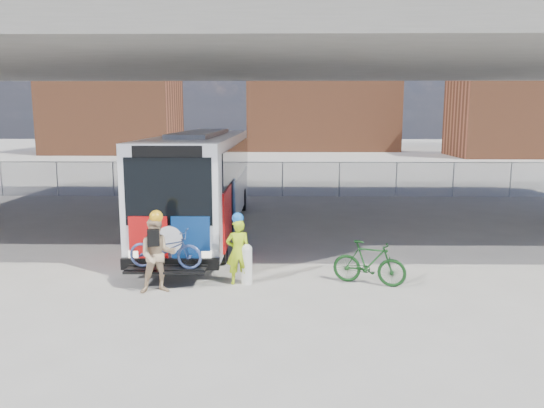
{
  "coord_description": "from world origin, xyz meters",
  "views": [
    {
      "loc": [
        0.84,
        -15.84,
        4.27
      ],
      "look_at": [
        0.61,
        0.02,
        1.6
      ],
      "focal_mm": 35.0,
      "sensor_mm": 36.0,
      "label": 1
    }
  ],
  "objects_px": {
    "bus": "(202,175)",
    "cyclist_hivis": "(238,250)",
    "bike_parked": "(369,263)",
    "bollard": "(247,263)",
    "cyclist_tan": "(157,254)"
  },
  "relations": [
    {
      "from": "bus",
      "to": "cyclist_hivis",
      "type": "xyz_separation_m",
      "value": [
        1.8,
        -6.31,
        -1.21
      ]
    },
    {
      "from": "bollard",
      "to": "cyclist_hivis",
      "type": "relative_size",
      "value": 0.56
    },
    {
      "from": "bollard",
      "to": "cyclist_tan",
      "type": "bearing_deg",
      "value": -161.86
    },
    {
      "from": "cyclist_hivis",
      "to": "bike_parked",
      "type": "distance_m",
      "value": 3.34
    },
    {
      "from": "bus",
      "to": "cyclist_hivis",
      "type": "distance_m",
      "value": 6.67
    },
    {
      "from": "cyclist_hivis",
      "to": "bike_parked",
      "type": "xyz_separation_m",
      "value": [
        3.33,
        0.0,
        -0.33
      ]
    },
    {
      "from": "cyclist_hivis",
      "to": "cyclist_tan",
      "type": "bearing_deg",
      "value": 11.75
    },
    {
      "from": "cyclist_tan",
      "to": "bike_parked",
      "type": "height_order",
      "value": "cyclist_tan"
    },
    {
      "from": "bus",
      "to": "bollard",
      "type": "height_order",
      "value": "bus"
    },
    {
      "from": "bus",
      "to": "cyclist_tan",
      "type": "relative_size",
      "value": 6.38
    },
    {
      "from": "bollard",
      "to": "cyclist_tan",
      "type": "relative_size",
      "value": 0.51
    },
    {
      "from": "bus",
      "to": "bollard",
      "type": "distance_m",
      "value": 6.8
    },
    {
      "from": "bike_parked",
      "to": "cyclist_tan",
      "type": "bearing_deg",
      "value": 118.47
    },
    {
      "from": "bollard",
      "to": "cyclist_hivis",
      "type": "bearing_deg",
      "value": 180.0
    },
    {
      "from": "bus",
      "to": "bike_parked",
      "type": "xyz_separation_m",
      "value": [
        5.12,
        -6.31,
        -1.54
      ]
    }
  ]
}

